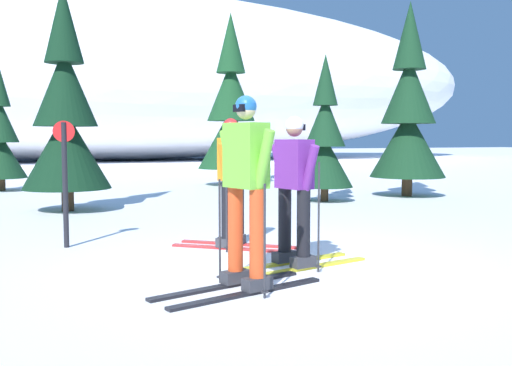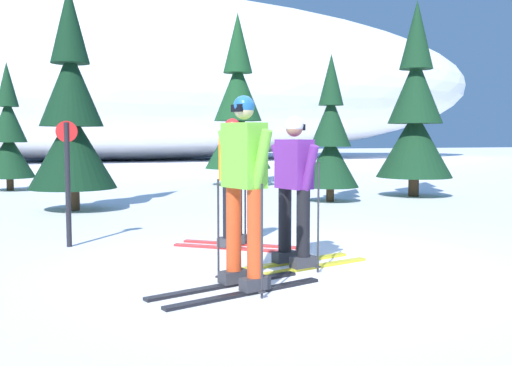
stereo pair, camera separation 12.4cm
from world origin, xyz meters
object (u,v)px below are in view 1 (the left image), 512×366
pine_tree_center_right (231,114)px  pine_tree_right (325,140)px  pine_tree_center (66,117)px  skier_purple_jacket (295,189)px  trail_marker_post (65,177)px  pine_tree_center_left (0,137)px  pine_tree_far_right (408,116)px  skier_lime_jacket (245,187)px  skier_orange_jacket (232,181)px

pine_tree_center_right → pine_tree_right: pine_tree_center_right is taller
pine_tree_center → pine_tree_center_right: (4.97, 4.75, 0.30)m
skier_purple_jacket → trail_marker_post: (-2.37, 2.14, 0.06)m
pine_tree_center_left → skier_purple_jacket: bearing=-72.3°
pine_tree_center_left → pine_tree_center_right: (6.44, -0.44, 0.70)m
pine_tree_center → skier_purple_jacket: bearing=-70.7°
pine_tree_center_left → pine_tree_center_right: bearing=-3.9°
skier_purple_jacket → pine_tree_right: 6.86m
pine_tree_center_right → pine_tree_far_right: (3.07, -4.65, -0.17)m
skier_purple_jacket → skier_lime_jacket: bearing=-139.2°
pine_tree_far_right → trail_marker_post: bearing=-153.4°
pine_tree_center → pine_tree_far_right: (8.04, 0.10, 0.13)m
pine_tree_center_right → pine_tree_right: size_ratio=1.55×
pine_tree_center_left → pine_tree_far_right: (9.52, -5.09, 0.53)m
skier_purple_jacket → pine_tree_center_right: size_ratio=0.33×
pine_tree_center_left → pine_tree_far_right: pine_tree_far_right is taller
skier_lime_jacket → pine_tree_center_right: (3.66, 11.65, 1.18)m
pine_tree_right → skier_purple_jacket: bearing=-120.0°
pine_tree_far_right → skier_orange_jacket: bearing=-141.6°
skier_purple_jacket → pine_tree_far_right: bearing=46.8°
trail_marker_post → skier_orange_jacket: bearing=-20.3°
pine_tree_center_right → pine_tree_far_right: pine_tree_center_right is taller
pine_tree_center → pine_tree_right: pine_tree_center is taller
trail_marker_post → pine_tree_center_left: bearing=97.8°
skier_orange_jacket → skier_purple_jacket: bearing=-77.8°
skier_orange_jacket → trail_marker_post: skier_orange_jacket is taller
skier_purple_jacket → pine_tree_center: pine_tree_center is taller
skier_purple_jacket → pine_tree_far_right: size_ratio=0.36×
skier_orange_jacket → trail_marker_post: 2.21m
pine_tree_far_right → pine_tree_right: bearing=-172.0°
pine_tree_right → trail_marker_post: size_ratio=1.98×
skier_purple_jacket → pine_tree_right: size_ratio=0.51×
trail_marker_post → pine_tree_center: bearing=87.0°
pine_tree_far_right → pine_tree_center_left: bearing=151.9°
pine_tree_far_right → trail_marker_post: (-8.26, -4.13, -1.05)m
skier_orange_jacket → pine_tree_center_right: size_ratio=0.33×
skier_lime_jacket → skier_purple_jacket: skier_lime_jacket is taller
skier_lime_jacket → pine_tree_center: pine_tree_center is taller
pine_tree_center_left → pine_tree_right: size_ratio=1.05×
skier_orange_jacket → pine_tree_right: pine_tree_right is taller
skier_lime_jacket → trail_marker_post: bearing=117.9°
pine_tree_right → pine_tree_center: bearing=177.5°
pine_tree_far_right → pine_tree_center_right: bearing=123.5°
skier_lime_jacket → pine_tree_center: (-1.31, 6.90, 0.87)m
skier_lime_jacket → trail_marker_post: size_ratio=1.11×
skier_orange_jacket → trail_marker_post: (-2.07, 0.76, 0.06)m
pine_tree_center_left → trail_marker_post: bearing=-82.2°
trail_marker_post → skier_purple_jacket: bearing=-42.1°
skier_purple_jacket → pine_tree_right: bearing=60.0°
skier_orange_jacket → pine_tree_right: size_ratio=0.52×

